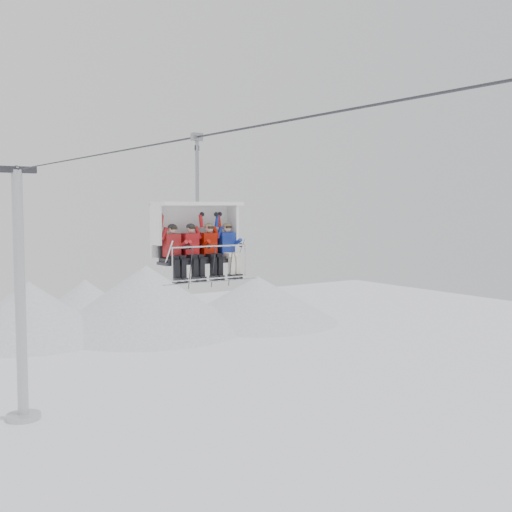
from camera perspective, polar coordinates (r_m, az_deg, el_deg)
lift_tower_right at (r=36.25m, az=-20.19°, el=-4.75°), size 2.00×1.80×13.48m
haul_cable at (r=15.56m, az=0.00°, el=11.45°), size 0.06×50.00×0.06m
chairlift_carrier at (r=18.01m, az=-5.42°, el=2.19°), size 2.49×1.17×3.98m
skier_far_left at (r=17.38m, az=-7.31°, el=0.54°), size 0.43×1.69×1.68m
skier_center_left at (r=17.64m, az=-5.69°, el=0.61°), size 0.43×1.69×1.68m
skier_center_right at (r=17.93m, az=-4.07°, el=0.68°), size 0.43×1.69×1.68m
skier_far_right at (r=18.23m, az=-2.47°, el=0.75°), size 0.43×1.69×1.68m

